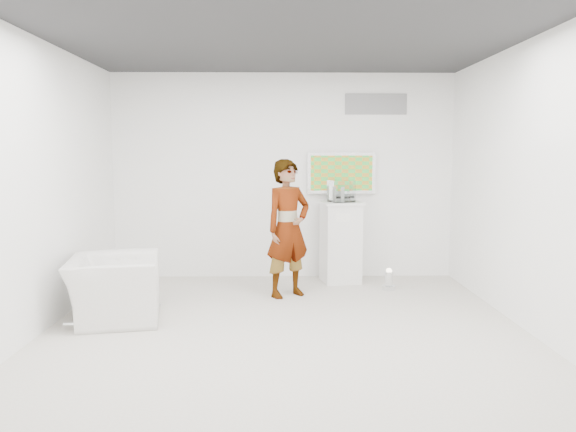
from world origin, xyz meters
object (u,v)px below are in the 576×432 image
object	(u,v)px
armchair	(114,288)
pedestal	(340,242)
tv	(341,173)
floor_uplight	(389,280)
person	(288,228)

from	to	relation	value
armchair	pedestal	xyz separation A→B (m)	(2.70, 1.82, 0.23)
armchair	pedestal	size ratio (longest dim) A/B	0.94
pedestal	tv	bearing A→B (deg)	83.66
pedestal	floor_uplight	size ratio (longest dim) A/B	4.09
armchair	floor_uplight	world-z (taller)	armchair
tv	pedestal	world-z (taller)	tv
person	pedestal	bearing A→B (deg)	12.43
tv	pedestal	xyz separation A→B (m)	(-0.04, -0.32, -0.97)
armchair	pedestal	world-z (taller)	pedestal
floor_uplight	pedestal	bearing A→B (deg)	139.66
pedestal	floor_uplight	distance (m)	0.90
person	pedestal	distance (m)	1.15
person	pedestal	size ratio (longest dim) A/B	1.53
tv	pedestal	bearing A→B (deg)	-96.34
tv	person	world-z (taller)	tv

